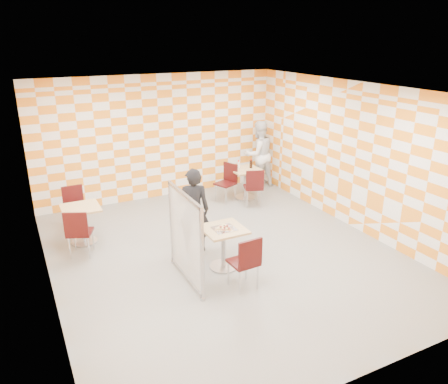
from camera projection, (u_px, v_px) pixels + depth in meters
name	position (u px, v px, depth m)	size (l,w,h in m)	color
room_shell	(211.00, 169.00, 8.08)	(7.00, 7.00, 7.00)	gray
main_table	(224.00, 241.00, 7.50)	(0.70, 0.70, 0.75)	tan
second_table	(245.00, 178.00, 10.75)	(0.70, 0.70, 0.75)	tan
empty_table	(82.00, 219.00, 8.41)	(0.70, 0.70, 0.75)	tan
chair_main_front	(246.00, 259.00, 6.82)	(0.44, 0.45, 0.92)	#3A0B0B
chair_second_front	(254.00, 185.00, 10.18)	(0.54, 0.55, 0.92)	#3A0B0B
chair_second_side	(228.00, 179.00, 10.58)	(0.56, 0.55, 0.92)	#3A0B0B
chair_empty_near	(78.00, 230.00, 7.85)	(0.56, 0.56, 0.92)	#3A0B0B
chair_empty_far	(75.00, 205.00, 9.01)	(0.43, 0.44, 0.92)	#3A0B0B
partition	(186.00, 237.00, 7.00)	(0.08, 1.38, 1.55)	white
man_dark	(194.00, 210.00, 8.02)	(0.59, 0.39, 1.61)	black
man_white	(259.00, 154.00, 11.47)	(0.86, 0.67, 1.77)	white
pizza_on_foil	(224.00, 228.00, 7.40)	(0.40, 0.40, 0.04)	silver
sport_bottle	(239.00, 164.00, 10.73)	(0.06, 0.06, 0.20)	white
soda_bottle	(251.00, 164.00, 10.72)	(0.07, 0.07, 0.23)	black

